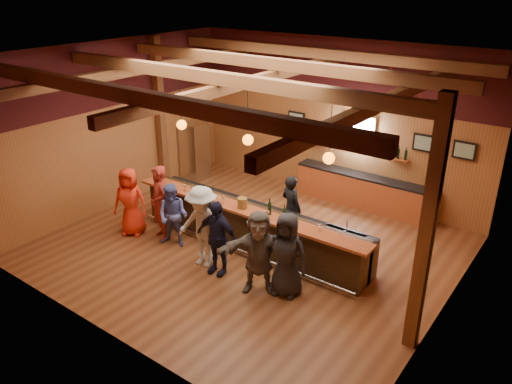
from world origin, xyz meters
TOP-DOWN VIEW (x-y plane):
  - room at (0.00, 0.06)m, footprint 9.04×9.00m
  - bar_counter at (0.02, 0.15)m, footprint 6.30×1.07m
  - back_bar_cabinet at (1.20, 3.72)m, footprint 4.00×0.52m
  - window at (0.80, 3.95)m, footprint 0.95×0.09m
  - framed_pictures at (1.67, 3.94)m, footprint 5.35×0.05m
  - wine_shelves at (0.80, 3.88)m, footprint 3.00×0.18m
  - pendant_lights at (0.00, 0.00)m, footprint 4.24×0.24m
  - stainless_fridge at (-4.10, 2.60)m, footprint 0.70×0.70m
  - customer_orange at (-2.80, -1.13)m, footprint 1.00×0.87m
  - customer_redvest at (-2.04, -0.86)m, footprint 0.81×0.69m
  - customer_denim at (-1.52, -0.95)m, footprint 0.90×0.79m
  - customer_white at (-0.37, -1.19)m, footprint 1.29×0.83m
  - customer_navy at (0.10, -1.25)m, footprint 1.04×0.51m
  - customer_brown at (1.21, -1.26)m, footprint 1.68×1.34m
  - customer_dark at (1.73, -1.02)m, footprint 0.98×0.75m
  - bartender at (0.56, 0.97)m, footprint 0.69×0.53m
  - ice_bucket at (-0.04, -0.17)m, footprint 0.23×0.23m
  - bottle_a at (0.65, -0.08)m, footprint 0.08×0.08m
  - bottle_b at (1.04, -0.07)m, footprint 0.07×0.07m
  - glass_a at (-2.73, -0.18)m, footprint 0.08×0.08m
  - glass_b at (-1.78, -0.25)m, footprint 0.08×0.08m
  - glass_c at (-1.59, -0.20)m, footprint 0.07×0.07m
  - glass_d at (-1.10, -0.21)m, footprint 0.07×0.07m
  - glass_e at (-0.57, -0.22)m, footprint 0.08×0.08m
  - glass_f at (0.73, -0.27)m, footprint 0.09×0.09m
  - glass_g at (1.24, -0.08)m, footprint 0.08×0.08m
  - glass_h at (1.95, -0.11)m, footprint 0.08×0.08m

SIDE VIEW (x-z plane):
  - back_bar_cabinet at x=1.20m, z-range 0.00..0.95m
  - bar_counter at x=0.02m, z-range -0.03..1.08m
  - customer_denim at x=-1.52m, z-range 0.00..1.57m
  - bartender at x=0.56m, z-range 0.00..1.67m
  - customer_navy at x=0.10m, z-range 0.00..1.71m
  - customer_orange at x=-2.80m, z-range 0.00..1.74m
  - customer_brown at x=1.21m, z-range 0.00..1.79m
  - customer_dark at x=1.73m, z-range 0.00..1.80m
  - stainless_fridge at x=-4.10m, z-range 0.00..1.80m
  - customer_redvest at x=-2.04m, z-range 0.00..1.88m
  - customer_white at x=-0.37m, z-range 0.00..1.90m
  - glass_d at x=-1.10m, z-range 1.15..1.31m
  - glass_c at x=-1.59m, z-range 1.15..1.31m
  - glass_a at x=-2.73m, z-range 1.15..1.32m
  - ice_bucket at x=-0.04m, z-range 1.11..1.36m
  - bottle_b at x=1.04m, z-range 1.07..1.40m
  - glass_h at x=1.95m, z-range 1.15..1.33m
  - glass_e at x=-0.57m, z-range 1.15..1.33m
  - glass_b at x=-1.78m, z-range 1.15..1.34m
  - glass_g at x=1.24m, z-range 1.15..1.34m
  - glass_f at x=0.73m, z-range 1.15..1.35m
  - bottle_a at x=0.65m, z-range 1.07..1.45m
  - wine_shelves at x=0.80m, z-range 1.47..1.77m
  - window at x=0.80m, z-range 1.57..2.52m
  - framed_pictures at x=1.67m, z-range 1.88..2.33m
  - pendant_lights at x=0.00m, z-range 2.02..3.39m
  - room at x=0.00m, z-range 0.95..5.47m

